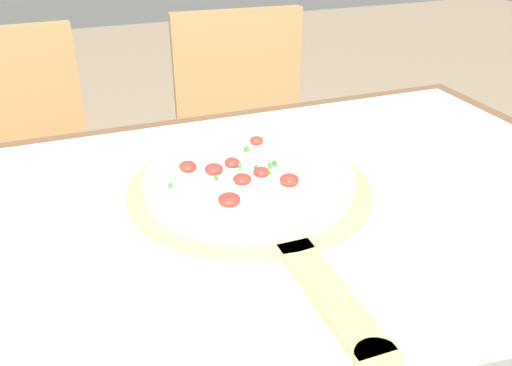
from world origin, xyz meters
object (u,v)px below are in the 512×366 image
Objects in this scene: pizza_peel at (254,195)px; pizza at (249,177)px; chair_right at (246,145)px; chair_left at (21,180)px.

pizza_peel is 0.03m from pizza.
chair_right is (0.24, 0.69, -0.28)m from pizza.
pizza is 0.84m from chair_left.
chair_left is 1.00× the size of chair_right.
chair_right is (0.63, -0.00, 0.00)m from chair_left.
pizza_peel is 0.66× the size of chair_right.
chair_right is at bearing 71.36° from pizza_peel.
chair_left and chair_right have the same top height.
pizza_peel is at bearing -104.35° from chair_right.
pizza_peel is at bearing -89.01° from pizza.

